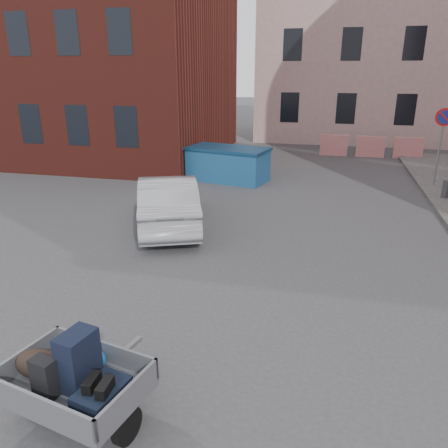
# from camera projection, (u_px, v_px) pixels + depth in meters

# --- Properties ---
(ground) EXTENTS (120.00, 120.00, 0.00)m
(ground) POSITION_uv_depth(u_px,v_px,m) (192.00, 295.00, 8.19)
(ground) COLOR #38383A
(ground) RESTS_ON ground
(building_pink) EXTENTS (16.00, 8.00, 14.00)m
(building_pink) POSITION_uv_depth(u_px,v_px,m) (407.00, 13.00, 24.67)
(building_pink) COLOR #B78E8D
(building_pink) RESTS_ON ground
(far_building) EXTENTS (6.00, 6.00, 8.00)m
(far_building) POSITION_uv_depth(u_px,v_px,m) (17.00, 69.00, 31.41)
(far_building) COLOR maroon
(far_building) RESTS_ON ground
(no_parking_sign) EXTENTS (0.60, 0.09, 2.65)m
(no_parking_sign) POSITION_uv_depth(u_px,v_px,m) (442.00, 131.00, 14.88)
(no_parking_sign) COLOR gray
(no_parking_sign) RESTS_ON sidewalk
(barriers) EXTENTS (4.70, 0.18, 1.00)m
(barriers) POSITION_uv_depth(u_px,v_px,m) (370.00, 147.00, 20.84)
(barriers) COLOR red
(barriers) RESTS_ON ground
(trailer) EXTENTS (1.80, 1.94, 1.20)m
(trailer) POSITION_uv_depth(u_px,v_px,m) (74.00, 378.00, 5.07)
(trailer) COLOR black
(trailer) RESTS_ON ground
(dumpster) EXTENTS (3.26, 2.18, 1.25)m
(dumpster) POSITION_uv_depth(u_px,v_px,m) (228.00, 164.00, 16.42)
(dumpster) COLOR #1B5182
(dumpster) RESTS_ON ground
(silver_car) EXTENTS (2.94, 4.44, 1.38)m
(silver_car) POSITION_uv_depth(u_px,v_px,m) (168.00, 201.00, 11.61)
(silver_car) COLOR #9C9EA2
(silver_car) RESTS_ON ground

